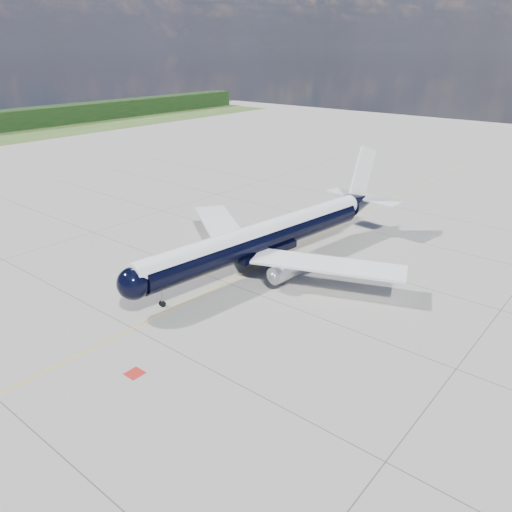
# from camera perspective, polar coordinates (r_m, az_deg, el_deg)

# --- Properties ---
(ground) EXTENTS (320.00, 320.00, 0.00)m
(ground) POSITION_cam_1_polar(r_m,az_deg,el_deg) (80.01, 6.26, 1.81)
(ground) COLOR gray
(ground) RESTS_ON ground
(taxiway_centerline) EXTENTS (0.16, 160.00, 0.01)m
(taxiway_centerline) POSITION_cam_1_polar(r_m,az_deg,el_deg) (76.14, 4.18, 0.78)
(taxiway_centerline) COLOR gold
(taxiway_centerline) RESTS_ON ground
(red_marking) EXTENTS (1.60, 1.60, 0.01)m
(red_marking) POSITION_cam_1_polar(r_m,az_deg,el_deg) (49.67, -13.69, -12.90)
(red_marking) COLOR maroon
(red_marking) RESTS_ON ground
(main_airliner) EXTENTS (39.78, 48.71, 14.08)m
(main_airliner) POSITION_cam_1_polar(r_m,az_deg,el_deg) (68.94, 1.43, 2.33)
(main_airliner) COLOR black
(main_airliner) RESTS_ON ground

